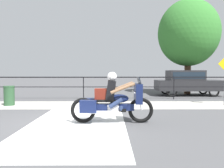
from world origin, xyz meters
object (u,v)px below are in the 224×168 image
(trash_bin, at_px, (9,96))
(tree_behind_sign, at_px, (188,33))
(motorcycle, at_px, (112,101))
(parked_car, at_px, (187,81))

(trash_bin, relative_size, tree_behind_sign, 0.14)
(motorcycle, relative_size, trash_bin, 2.78)
(motorcycle, xyz_separation_m, tree_behind_sign, (5.35, 8.66, 3.55))
(motorcycle, height_order, parked_car, parked_car)
(parked_car, bearing_deg, tree_behind_sign, 70.67)
(motorcycle, height_order, tree_behind_sign, tree_behind_sign)
(motorcycle, distance_m, parked_car, 9.14)
(parked_car, bearing_deg, motorcycle, -121.83)
(trash_bin, distance_m, tree_behind_sign, 11.93)
(motorcycle, relative_size, tree_behind_sign, 0.38)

